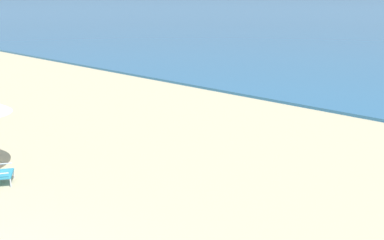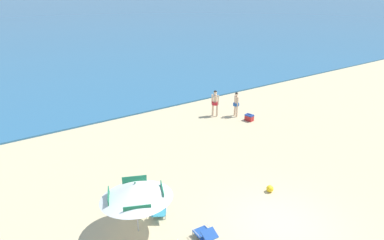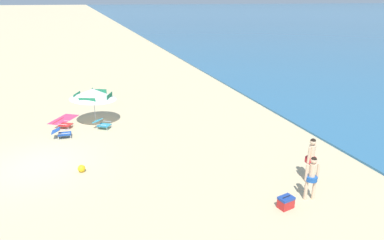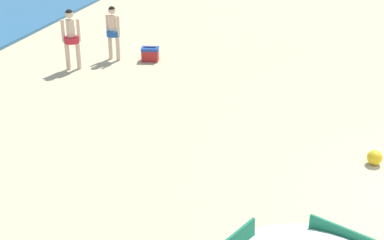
# 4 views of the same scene
# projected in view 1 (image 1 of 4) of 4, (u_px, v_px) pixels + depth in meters

# --- Properties ---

